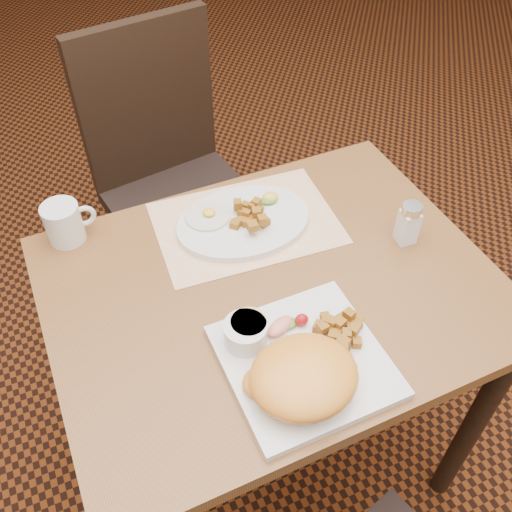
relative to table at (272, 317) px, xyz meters
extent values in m
plane|color=black|center=(0.00, 0.00, -0.64)|extent=(8.00, 8.00, 0.00)
cube|color=brown|center=(0.00, 0.00, 0.09)|extent=(0.90, 0.70, 0.03)
cylinder|color=black|center=(0.40, -0.30, -0.28)|extent=(0.05, 0.05, 0.71)
cylinder|color=black|center=(-0.40, 0.30, -0.28)|extent=(0.05, 0.05, 0.71)
cylinder|color=black|center=(0.40, 0.30, -0.28)|extent=(0.05, 0.05, 0.71)
cube|color=black|center=(0.01, 0.63, -0.19)|extent=(0.47, 0.47, 0.05)
cylinder|color=black|center=(0.16, 0.83, -0.43)|extent=(0.04, 0.04, 0.42)
cylinder|color=black|center=(0.21, 0.47, -0.43)|extent=(0.04, 0.04, 0.42)
cylinder|color=black|center=(-0.20, 0.78, -0.43)|extent=(0.04, 0.04, 0.42)
cylinder|color=black|center=(-0.15, 0.42, -0.43)|extent=(0.04, 0.04, 0.42)
cube|color=black|center=(-0.02, 0.82, 0.08)|extent=(0.42, 0.10, 0.50)
cube|color=white|center=(0.02, 0.19, 0.11)|extent=(0.42, 0.31, 0.00)
cube|color=silver|center=(-0.03, -0.19, 0.12)|extent=(0.28, 0.28, 0.02)
ellipsoid|color=#F79D30|center=(-0.06, -0.24, 0.16)|extent=(0.19, 0.17, 0.07)
ellipsoid|color=#F79D30|center=(-0.04, -0.26, 0.14)|extent=(0.08, 0.07, 0.03)
ellipsoid|color=#F79D30|center=(-0.12, -0.21, 0.14)|extent=(0.08, 0.07, 0.03)
cylinder|color=silver|center=(-0.11, -0.11, 0.15)|extent=(0.08, 0.08, 0.04)
cylinder|color=beige|center=(-0.10, -0.11, 0.17)|extent=(0.07, 0.07, 0.01)
ellipsoid|color=#387223|center=(-0.03, -0.12, 0.13)|extent=(0.04, 0.03, 0.01)
ellipsoid|color=red|center=(0.00, -0.12, 0.14)|extent=(0.03, 0.02, 0.03)
ellipsoid|color=#F28C72|center=(-0.04, -0.12, 0.14)|extent=(0.07, 0.05, 0.02)
cylinder|color=white|center=(-0.05, 0.23, 0.13)|extent=(0.10, 0.10, 0.01)
ellipsoid|color=yellow|center=(-0.05, 0.23, 0.14)|extent=(0.03, 0.03, 0.01)
ellipsoid|color=#387223|center=(0.09, 0.21, 0.13)|extent=(0.04, 0.03, 0.01)
ellipsoid|color=yellow|center=(0.10, 0.22, 0.14)|extent=(0.04, 0.03, 0.02)
cube|color=white|center=(0.32, 0.00, 0.15)|extent=(0.04, 0.04, 0.08)
cylinder|color=silver|center=(0.32, 0.00, 0.20)|extent=(0.05, 0.05, 0.02)
cylinder|color=silver|center=(-0.35, 0.31, 0.15)|extent=(0.08, 0.08, 0.09)
torus|color=silver|center=(-0.31, 0.31, 0.16)|extent=(0.05, 0.01, 0.05)
cube|color=#AC6C1B|center=(0.02, -0.15, 0.13)|extent=(0.03, 0.03, 0.02)
cube|color=#AC6C1B|center=(0.04, -0.21, 0.15)|extent=(0.03, 0.03, 0.02)
cube|color=#AC6C1B|center=(0.03, -0.15, 0.13)|extent=(0.02, 0.02, 0.02)
cube|color=#AC6C1B|center=(0.05, -0.19, 0.15)|extent=(0.02, 0.02, 0.01)
cube|color=#AC6C1B|center=(0.08, -0.16, 0.15)|extent=(0.02, 0.02, 0.02)
cube|color=#AC6C1B|center=(0.04, -0.18, 0.14)|extent=(0.03, 0.03, 0.02)
cube|color=#AC6C1B|center=(0.07, -0.21, 0.13)|extent=(0.02, 0.02, 0.02)
cube|color=#AC6C1B|center=(0.10, -0.16, 0.13)|extent=(0.02, 0.02, 0.01)
cube|color=#AC6C1B|center=(0.02, -0.16, 0.15)|extent=(0.02, 0.02, 0.01)
cube|color=#AC6C1B|center=(0.05, -0.18, 0.13)|extent=(0.02, 0.02, 0.02)
cube|color=#AC6C1B|center=(0.07, -0.15, 0.13)|extent=(0.02, 0.02, 0.01)
cube|color=#AC6C1B|center=(0.03, -0.22, 0.15)|extent=(0.02, 0.02, 0.02)
cube|color=#AC6C1B|center=(0.07, -0.19, 0.15)|extent=(0.03, 0.02, 0.02)
cube|color=#AC6C1B|center=(0.04, -0.16, 0.15)|extent=(0.03, 0.03, 0.02)
cube|color=#AC6C1B|center=(0.02, -0.21, 0.13)|extent=(0.02, 0.02, 0.02)
cube|color=#AC6C1B|center=(0.08, -0.18, 0.13)|extent=(0.02, 0.02, 0.02)
cube|color=#AC6C1B|center=(0.08, -0.15, 0.13)|extent=(0.03, 0.03, 0.02)
cube|color=#AC6C1B|center=(0.05, -0.16, 0.15)|extent=(0.03, 0.03, 0.02)
cube|color=#AC6C1B|center=(0.09, -0.17, 0.13)|extent=(0.02, 0.02, 0.02)
cube|color=#AC6C1B|center=(0.08, -0.18, 0.13)|extent=(0.03, 0.03, 0.02)
cube|color=#AC6C1B|center=(0.05, -0.20, 0.13)|extent=(0.02, 0.02, 0.02)
cube|color=#AC6C1B|center=(0.04, -0.13, 0.13)|extent=(0.02, 0.02, 0.01)
cube|color=#AC6C1B|center=(0.00, -0.21, 0.13)|extent=(0.03, 0.03, 0.02)
cube|color=#AC6C1B|center=(0.01, -0.21, 0.14)|extent=(0.02, 0.02, 0.02)
cube|color=#AC6C1B|center=(0.03, -0.22, 0.13)|extent=(0.02, 0.02, 0.02)
cube|color=#AC6C1B|center=(0.03, 0.17, 0.14)|extent=(0.03, 0.03, 0.02)
cube|color=#AC6C1B|center=(0.02, 0.22, 0.14)|extent=(0.02, 0.02, 0.01)
cube|color=#AC6C1B|center=(0.05, 0.20, 0.15)|extent=(0.03, 0.03, 0.02)
cube|color=#AC6C1B|center=(0.01, 0.13, 0.15)|extent=(0.02, 0.02, 0.02)
cube|color=#AC6C1B|center=(0.04, 0.17, 0.15)|extent=(0.02, 0.03, 0.02)
cube|color=#AC6C1B|center=(0.05, 0.15, 0.14)|extent=(0.03, 0.02, 0.02)
cube|color=#AC6C1B|center=(0.04, 0.16, 0.14)|extent=(0.03, 0.03, 0.02)
cube|color=#AC6C1B|center=(0.04, 0.14, 0.15)|extent=(0.02, 0.02, 0.02)
cube|color=#AC6C1B|center=(0.02, 0.19, 0.14)|extent=(0.02, 0.02, 0.01)
cube|color=#AC6C1B|center=(0.03, 0.17, 0.14)|extent=(0.02, 0.02, 0.02)
cube|color=#AC6C1B|center=(0.03, 0.22, 0.14)|extent=(0.02, 0.02, 0.02)
cube|color=#AC6C1B|center=(-0.01, 0.17, 0.14)|extent=(0.02, 0.02, 0.02)
cube|color=#AC6C1B|center=(0.00, 0.17, 0.14)|extent=(0.02, 0.02, 0.02)
cube|color=#AC6C1B|center=(0.03, 0.17, 0.14)|extent=(0.02, 0.02, 0.02)
cube|color=#AC6C1B|center=(0.02, 0.18, 0.15)|extent=(0.02, 0.02, 0.01)
cube|color=#AC6C1B|center=(-0.01, 0.17, 0.14)|extent=(0.03, 0.03, 0.02)
cube|color=#AC6C1B|center=(0.01, 0.21, 0.15)|extent=(0.02, 0.02, 0.02)
cube|color=#AC6C1B|center=(0.04, 0.17, 0.14)|extent=(0.02, 0.02, 0.01)
cube|color=#AC6C1B|center=(0.06, 0.20, 0.14)|extent=(0.02, 0.02, 0.01)
cube|color=#AC6C1B|center=(0.02, 0.20, 0.14)|extent=(0.03, 0.03, 0.02)
cube|color=#AC6C1B|center=(0.01, 0.17, 0.14)|extent=(0.02, 0.02, 0.02)
cube|color=#AC6C1B|center=(0.04, 0.20, 0.15)|extent=(0.02, 0.02, 0.01)
camera|label=1|loc=(-0.35, -0.68, 0.99)|focal=40.00mm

